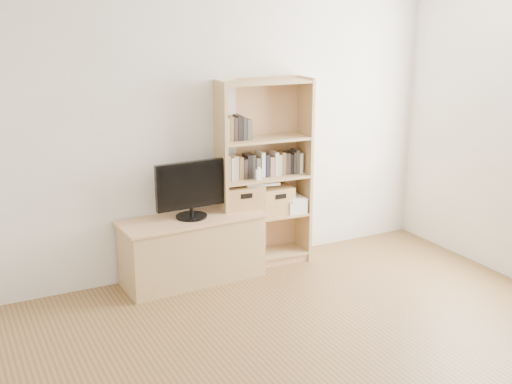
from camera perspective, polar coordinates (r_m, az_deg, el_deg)
back_wall at (r=5.76m, az=-3.84°, el=5.59°), size 4.50×0.02×2.60m
tv_stand at (r=5.71m, az=-5.66°, el=-5.17°), size 1.25×0.52×0.56m
bookshelf at (r=5.89m, az=0.70°, el=1.60°), size 0.89×0.36×1.74m
television at (r=5.54m, az=-5.82°, el=0.19°), size 0.63×0.07×0.50m
books_row_mid at (r=5.89m, az=0.62°, el=2.49°), size 0.83×0.23×0.22m
books_row_upper at (r=5.74m, az=-1.14°, el=5.66°), size 0.37×0.14×0.19m
baby_monitor at (r=5.76m, az=0.22°, el=1.56°), size 0.05×0.04×0.10m
basket_left at (r=5.86m, az=-1.36°, el=-0.85°), size 0.40×0.35×0.31m
basket_right at (r=6.00m, az=1.64°, el=-0.71°), size 0.31×0.26×0.26m
laptop at (r=5.87m, az=0.44°, el=0.87°), size 0.34×0.27×0.02m
magazine_stack at (r=6.10m, az=3.27°, el=-1.09°), size 0.20×0.28×0.12m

